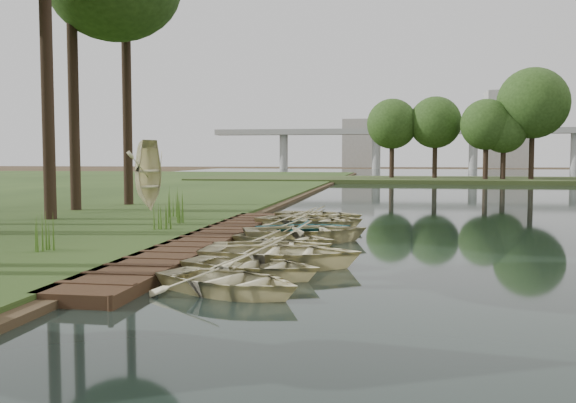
% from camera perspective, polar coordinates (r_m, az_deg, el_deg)
% --- Properties ---
extents(ground, '(300.00, 300.00, 0.00)m').
position_cam_1_polar(ground, '(18.63, -2.63, -4.19)').
color(ground, '#3D2F1D').
extents(boardwalk, '(1.60, 16.00, 0.30)m').
position_cam_1_polar(boardwalk, '(19.00, -7.37, -3.60)').
color(boardwalk, '#342214').
rests_on(boardwalk, ground).
extents(peninsula, '(50.00, 14.00, 0.45)m').
position_cam_1_polar(peninsula, '(68.20, 12.91, 1.86)').
color(peninsula, '#34431E').
rests_on(peninsula, ground).
extents(far_trees, '(45.60, 5.60, 8.80)m').
position_cam_1_polar(far_trees, '(68.14, 10.17, 7.11)').
color(far_trees, black).
rests_on(far_trees, peninsula).
extents(bridge, '(95.90, 4.00, 8.60)m').
position_cam_1_polar(bridge, '(138.36, 12.99, 5.73)').
color(bridge, '#A5A5A0').
rests_on(bridge, ground).
extents(building_a, '(10.00, 8.00, 18.00)m').
position_cam_1_polar(building_a, '(160.30, 18.91, 6.06)').
color(building_a, '#A5A5A0').
rests_on(building_a, ground).
extents(building_b, '(8.00, 8.00, 12.00)m').
position_cam_1_polar(building_b, '(163.31, 6.34, 5.15)').
color(building_b, '#A5A5A0').
rests_on(building_b, ground).
extents(rowboat_0, '(3.73, 3.28, 0.64)m').
position_cam_1_polar(rowboat_0, '(12.30, -5.26, -6.70)').
color(rowboat_0, beige).
rests_on(rowboat_0, water).
extents(rowboat_1, '(3.60, 2.96, 0.65)m').
position_cam_1_polar(rowboat_1, '(13.89, -3.24, -5.43)').
color(rowboat_1, beige).
rests_on(rowboat_1, water).
extents(rowboat_2, '(3.85, 2.76, 0.79)m').
position_cam_1_polar(rowboat_2, '(15.19, -0.64, -4.35)').
color(rowboat_2, beige).
rests_on(rowboat_2, water).
extents(rowboat_3, '(3.54, 2.84, 0.65)m').
position_cam_1_polar(rowboat_3, '(16.80, -1.39, -3.78)').
color(rowboat_3, beige).
rests_on(rowboat_3, water).
extents(rowboat_4, '(3.53, 2.95, 0.63)m').
position_cam_1_polar(rowboat_4, '(18.45, -0.32, -3.12)').
color(rowboat_4, beige).
rests_on(rowboat_4, water).
extents(rowboat_5, '(4.51, 3.81, 0.80)m').
position_cam_1_polar(rowboat_5, '(19.64, 1.64, -2.44)').
color(rowboat_5, beige).
rests_on(rowboat_5, water).
extents(rowboat_6, '(3.77, 3.24, 0.66)m').
position_cam_1_polar(rowboat_6, '(21.00, 1.48, -2.22)').
color(rowboat_6, teal).
rests_on(rowboat_6, water).
extents(rowboat_7, '(4.40, 3.73, 0.77)m').
position_cam_1_polar(rowboat_7, '(22.79, 1.61, -1.58)').
color(rowboat_7, beige).
rests_on(rowboat_7, water).
extents(rowboat_8, '(3.92, 3.22, 0.71)m').
position_cam_1_polar(rowboat_8, '(23.92, 2.75, -1.39)').
color(rowboat_8, beige).
rests_on(rowboat_8, water).
extents(rowboat_9, '(4.09, 3.38, 0.73)m').
position_cam_1_polar(rowboat_9, '(25.41, 2.80, -1.05)').
color(rowboat_9, beige).
rests_on(rowboat_9, water).
extents(stored_rowboat, '(3.66, 3.16, 0.64)m').
position_cam_1_polar(stored_rowboat, '(28.44, -12.23, -0.19)').
color(stored_rowboat, beige).
rests_on(stored_rowboat, bank).
extents(reeds_0, '(0.60, 0.60, 0.87)m').
position_cam_1_polar(reeds_0, '(17.14, -20.62, -2.68)').
color(reeds_0, '#3F661E').
rests_on(reeds_0, bank).
extents(reeds_1, '(0.60, 0.60, 0.86)m').
position_cam_1_polar(reeds_1, '(21.19, -11.06, -1.27)').
color(reeds_1, '#3F661E').
rests_on(reeds_1, bank).
extents(reeds_2, '(0.60, 0.60, 0.98)m').
position_cam_1_polar(reeds_2, '(23.19, -9.84, -0.66)').
color(reeds_2, '#3F661E').
rests_on(reeds_2, bank).
extents(reeds_3, '(0.60, 0.60, 1.09)m').
position_cam_1_polar(reeds_3, '(25.47, -9.91, -0.13)').
color(reeds_3, '#3F661E').
rests_on(reeds_3, bank).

